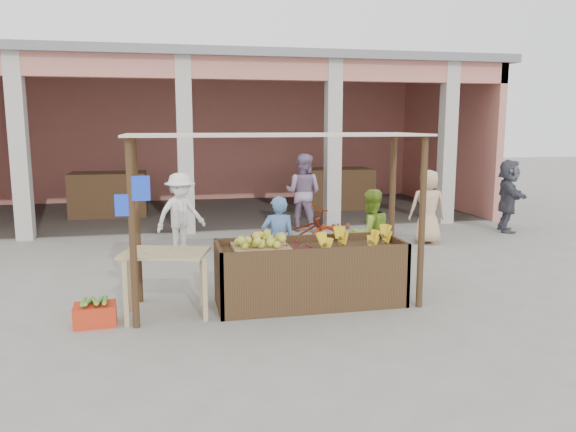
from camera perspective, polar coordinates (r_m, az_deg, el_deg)
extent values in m
plane|color=slate|center=(7.94, -1.32, -9.12)|extent=(60.00, 60.00, 0.00)
cube|color=tan|center=(18.85, -7.92, 7.74)|extent=(14.00, 0.20, 4.00)
cube|color=tan|center=(17.94, 15.59, 7.41)|extent=(0.20, 6.00, 4.00)
cube|color=tan|center=(13.18, -6.16, 14.71)|extent=(14.00, 0.30, 0.50)
cube|color=slate|center=(16.03, -7.29, 14.99)|extent=(14.40, 6.40, 0.20)
cube|color=beige|center=(13.42, -25.62, 6.27)|extent=(0.35, 0.35, 4.00)
cube|color=beige|center=(13.06, -10.42, 6.97)|extent=(0.35, 0.35, 4.00)
cube|color=beige|center=(13.63, 4.57, 7.19)|extent=(0.35, 0.35, 4.00)
cube|color=beige|center=(14.77, 15.88, 7.03)|extent=(0.35, 0.35, 4.00)
cube|color=#48311D|center=(16.09, -17.74, 2.10)|extent=(2.00, 1.20, 1.20)
cube|color=#48311D|center=(16.74, 5.00, 2.79)|extent=(2.00, 1.20, 1.20)
cube|color=#48311D|center=(7.92, 2.24, -6.13)|extent=(2.60, 0.95, 0.80)
cylinder|color=#48311D|center=(7.09, -15.51, -1.90)|extent=(0.09, 0.09, 2.35)
cylinder|color=#48311D|center=(7.83, 13.45, -0.76)|extent=(0.09, 0.09, 2.35)
cylinder|color=#48311D|center=(8.12, -15.10, -0.47)|extent=(0.09, 0.09, 2.35)
cylinder|color=#48311D|center=(8.77, 10.51, 0.42)|extent=(0.09, 0.09, 2.35)
cube|color=beige|center=(7.62, -1.13, 8.26)|extent=(4.00, 1.35, 0.03)
cube|color=blue|center=(6.99, -14.74, 2.76)|extent=(0.22, 0.08, 0.30)
cube|color=blue|center=(7.03, -16.46, 1.07)|extent=(0.18, 0.07, 0.26)
cube|color=#9A7C4F|center=(7.73, -2.78, -3.25)|extent=(0.77, 0.67, 0.06)
ellipsoid|color=gold|center=(7.71, -2.78, -2.52)|extent=(0.66, 0.57, 0.14)
ellipsoid|color=maroon|center=(7.72, 0.81, -2.92)|extent=(0.46, 0.38, 0.15)
cube|color=tan|center=(7.50, -12.41, -3.68)|extent=(1.23, 0.97, 0.04)
cube|color=tan|center=(7.33, -16.15, -7.67)|extent=(0.06, 0.06, 0.83)
cube|color=tan|center=(7.32, -8.44, -7.41)|extent=(0.06, 0.06, 0.83)
cube|color=tan|center=(7.93, -15.85, -6.37)|extent=(0.06, 0.06, 0.83)
cube|color=tan|center=(7.92, -8.74, -6.13)|extent=(0.06, 0.06, 0.83)
cube|color=red|center=(7.59, -18.99, -9.46)|extent=(0.54, 0.40, 0.27)
ellipsoid|color=maroon|center=(13.36, 4.69, -0.15)|extent=(0.46, 0.46, 0.62)
ellipsoid|color=maroon|center=(13.52, 6.09, -0.06)|extent=(0.46, 0.46, 0.62)
ellipsoid|color=maroon|center=(13.71, 5.06, 0.09)|extent=(0.46, 0.46, 0.62)
ellipsoid|color=maroon|center=(13.45, 3.65, -0.07)|extent=(0.46, 0.46, 0.62)
imported|color=#5483C0|center=(8.65, -0.99, -2.34)|extent=(0.62, 0.48, 1.52)
imported|color=#8FBD30|center=(9.18, 8.35, -1.64)|extent=(0.81, 0.55, 1.56)
imported|color=maroon|center=(10.25, 0.62, -1.87)|extent=(1.03, 2.08, 1.04)
imported|color=white|center=(10.94, -10.87, 0.50)|extent=(1.23, 1.01, 1.72)
imported|color=tan|center=(12.15, 14.04, 1.30)|extent=(0.91, 0.67, 1.73)
imported|color=#43434F|center=(14.07, 21.47, 2.11)|extent=(1.25, 1.78, 1.79)
imported|color=gray|center=(13.21, 1.55, 2.78)|extent=(1.12, 1.00, 1.99)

